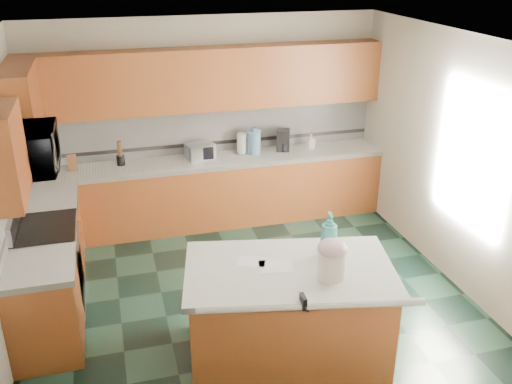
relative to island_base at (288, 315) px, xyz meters
name	(u,v)px	position (x,y,z in m)	size (l,w,h in m)	color
floor	(251,303)	(-0.12, 0.88, -0.43)	(4.60, 4.60, 0.00)	black
ceiling	(250,43)	(-0.12, 0.88, 2.27)	(4.60, 4.60, 0.00)	white
wall_back	(206,120)	(-0.12, 3.20, 0.92)	(4.60, 0.04, 2.70)	beige
wall_front	(348,329)	(-0.12, -1.44, 0.92)	(4.60, 0.04, 2.70)	beige
wall_right	(461,163)	(2.20, 0.88, 0.92)	(0.04, 4.60, 2.70)	beige
back_base_cab	(213,193)	(-0.12, 2.88, 0.00)	(4.60, 0.60, 0.86)	#58230D
back_countertop	(212,161)	(-0.12, 2.88, 0.46)	(4.60, 0.64, 0.06)	silver
back_upper_cab	(207,79)	(-0.12, 3.02, 1.51)	(4.60, 0.33, 0.78)	#58230D
back_backsplash	(207,129)	(-0.12, 3.17, 0.81)	(4.60, 0.02, 0.63)	silver
back_accent_band	(207,143)	(-0.12, 3.16, 0.61)	(4.60, 0.01, 0.05)	black
left_base_cab_rear	(54,235)	(-2.12, 2.17, 0.00)	(0.60, 0.82, 0.86)	#58230D
left_counter_rear	(48,199)	(-2.12, 2.17, 0.46)	(0.64, 0.82, 0.06)	silver
left_base_cab_front	(45,311)	(-2.12, 0.64, 0.00)	(0.60, 0.72, 0.86)	#58230D
left_counter_front	(37,268)	(-2.12, 0.64, 0.46)	(0.64, 0.72, 0.06)	silver
left_backsplash	(7,200)	(-2.40, 1.43, 0.81)	(0.02, 2.30, 0.63)	silver
left_accent_band	(11,218)	(-2.40, 1.43, 0.61)	(0.01, 2.30, 0.05)	black
left_upper_cab_rear	(21,105)	(-2.25, 2.31, 1.51)	(0.33, 1.09, 0.78)	#58230D
range_body	(50,269)	(-2.12, 1.38, 0.01)	(0.60, 0.76, 0.88)	#B7B7BC
range_oven_door	(80,269)	(-1.83, 1.38, -0.03)	(0.02, 0.68, 0.55)	black
range_cooktop	(43,229)	(-2.12, 1.38, 0.47)	(0.62, 0.78, 0.04)	black
range_handle	(78,236)	(-1.80, 1.38, 0.35)	(0.02, 0.02, 0.66)	#B7B7BC
range_backguard	(13,222)	(-2.38, 1.38, 0.59)	(0.06, 0.76, 0.18)	#B7B7BC
microwave	(30,150)	(-2.12, 1.38, 1.30)	(0.73, 0.50, 0.41)	#B7B7BC
island_base	(288,315)	(0.00, 0.00, 0.00)	(1.71, 0.98, 0.86)	#58230D
island_top	(290,271)	(0.00, 0.00, 0.46)	(1.81, 1.08, 0.06)	silver
island_bullnose	(311,306)	(0.00, -0.54, 0.46)	(0.06, 0.06, 1.81)	silver
treat_jar	(331,265)	(0.29, -0.23, 0.61)	(0.23, 0.23, 0.24)	silver
treat_jar_lid	(332,248)	(0.29, -0.23, 0.77)	(0.25, 0.25, 0.15)	#D0A5B0
treat_jar_knob	(333,243)	(0.29, -0.23, 0.82)	(0.03, 0.03, 0.08)	tan
treat_jar_knob_end_l	(328,243)	(0.25, -0.23, 0.82)	(0.04, 0.04, 0.04)	tan
treat_jar_knob_end_r	(337,242)	(0.33, -0.23, 0.82)	(0.04, 0.04, 0.04)	tan
soap_bottle_island	(329,235)	(0.40, 0.12, 0.70)	(0.16, 0.16, 0.42)	teal
paper_sheet_a	(276,266)	(-0.11, 0.06, 0.49)	(0.29, 0.22, 0.00)	white
paper_sheet_b	(252,261)	(-0.29, 0.20, 0.49)	(0.24, 0.18, 0.00)	white
clamp_body	(303,302)	(-0.06, -0.52, 0.50)	(0.03, 0.11, 0.10)	black
clamp_handle	(306,309)	(-0.06, -0.59, 0.48)	(0.02, 0.02, 0.08)	black
knife_block	(72,163)	(-1.86, 2.93, 0.59)	(0.11, 0.09, 0.20)	#472814
utensil_crock	(121,160)	(-1.27, 2.96, 0.55)	(0.10, 0.10, 0.13)	black
utensil_bundle	(120,148)	(-1.27, 2.96, 0.71)	(0.06, 0.06, 0.19)	#472814
toaster_oven	(200,151)	(-0.26, 2.93, 0.59)	(0.35, 0.24, 0.20)	#B7B7BC
toaster_oven_door	(202,154)	(-0.26, 2.82, 0.59)	(0.31, 0.01, 0.16)	black
paper_towel	(242,143)	(0.31, 2.98, 0.63)	(0.12, 0.12, 0.28)	white
paper_towel_base	(242,153)	(0.31, 2.98, 0.50)	(0.19, 0.19, 0.01)	#B7B7BC
water_jug	(254,142)	(0.47, 2.94, 0.64)	(0.19, 0.19, 0.31)	#5E8CAF
water_jug_neck	(254,130)	(0.47, 2.94, 0.82)	(0.09, 0.09, 0.04)	#5E8CAF
coffee_maker	(283,140)	(0.89, 2.96, 0.64)	(0.17, 0.19, 0.29)	black
coffee_carafe	(284,147)	(0.89, 2.92, 0.55)	(0.12, 0.12, 0.12)	black
soap_bottle_back	(311,141)	(1.28, 2.93, 0.60)	(0.09, 0.10, 0.21)	white
soap_back_cap	(311,133)	(1.28, 2.93, 0.72)	(0.02, 0.02, 0.03)	red
window_light_proxy	(472,157)	(2.17, 0.68, 1.07)	(0.02, 1.40, 1.10)	white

